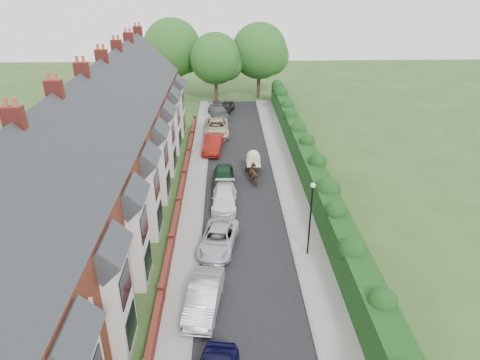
% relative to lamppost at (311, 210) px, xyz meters
% --- Properties ---
extents(ground, '(140.00, 140.00, 0.00)m').
position_rel_lamppost_xyz_m(ground, '(-3.40, -4.00, -3.30)').
color(ground, '#2D4C1E').
rests_on(ground, ground).
extents(road, '(6.00, 58.00, 0.02)m').
position_rel_lamppost_xyz_m(road, '(-3.90, 7.00, -3.29)').
color(road, black).
rests_on(road, ground).
extents(pavement_hedge_side, '(2.20, 58.00, 0.12)m').
position_rel_lamppost_xyz_m(pavement_hedge_side, '(0.20, 7.00, -3.24)').
color(pavement_hedge_side, gray).
rests_on(pavement_hedge_side, ground).
extents(pavement_house_side, '(1.70, 58.00, 0.12)m').
position_rel_lamppost_xyz_m(pavement_house_side, '(-7.75, 7.00, -3.24)').
color(pavement_house_side, gray).
rests_on(pavement_house_side, ground).
extents(kerb_hedge_side, '(0.18, 58.00, 0.13)m').
position_rel_lamppost_xyz_m(kerb_hedge_side, '(-0.85, 7.00, -3.23)').
color(kerb_hedge_side, gray).
rests_on(kerb_hedge_side, ground).
extents(kerb_house_side, '(0.18, 58.00, 0.13)m').
position_rel_lamppost_xyz_m(kerb_house_side, '(-6.95, 7.00, -3.23)').
color(kerb_house_side, gray).
rests_on(kerb_house_side, ground).
extents(hedge, '(2.10, 58.00, 2.85)m').
position_rel_lamppost_xyz_m(hedge, '(2.00, 7.00, -1.70)').
color(hedge, black).
rests_on(hedge, ground).
extents(terrace_row, '(9.05, 40.50, 11.50)m').
position_rel_lamppost_xyz_m(terrace_row, '(-14.27, 5.98, 1.18)').
color(terrace_row, brown).
rests_on(terrace_row, ground).
extents(garden_wall_row, '(0.35, 40.35, 1.10)m').
position_rel_lamppost_xyz_m(garden_wall_row, '(-8.75, 6.00, -2.84)').
color(garden_wall_row, maroon).
rests_on(garden_wall_row, ground).
extents(lamppost, '(0.32, 0.32, 5.16)m').
position_rel_lamppost_xyz_m(lamppost, '(0.00, 0.00, 0.00)').
color(lamppost, black).
rests_on(lamppost, ground).
extents(tree_far_left, '(7.14, 6.80, 9.29)m').
position_rel_lamppost_xyz_m(tree_far_left, '(-6.05, 36.08, 2.41)').
color(tree_far_left, '#332316').
rests_on(tree_far_left, ground).
extents(tree_far_right, '(7.98, 7.60, 10.31)m').
position_rel_lamppost_xyz_m(tree_far_right, '(-0.01, 38.08, 3.02)').
color(tree_far_right, '#332316').
rests_on(tree_far_right, ground).
extents(tree_far_back, '(8.40, 8.00, 10.82)m').
position_rel_lamppost_xyz_m(tree_far_back, '(-11.99, 39.08, 3.32)').
color(tree_far_back, '#332316').
rests_on(tree_far_back, ground).
extents(car_silver_a, '(2.24, 4.78, 1.52)m').
position_rel_lamppost_xyz_m(car_silver_a, '(-6.40, -4.60, -2.54)').
color(car_silver_a, '#A3A3A7').
rests_on(car_silver_a, ground).
extents(car_silver_b, '(3.05, 5.12, 1.33)m').
position_rel_lamppost_xyz_m(car_silver_b, '(-5.71, 1.00, -2.63)').
color(car_silver_b, silver).
rests_on(car_silver_b, ground).
extents(car_white, '(2.00, 4.61, 1.32)m').
position_rel_lamppost_xyz_m(car_white, '(-5.30, 6.60, -2.64)').
color(car_white, white).
rests_on(car_white, ground).
extents(car_green, '(1.86, 4.36, 1.47)m').
position_rel_lamppost_xyz_m(car_green, '(-5.38, 10.18, -2.56)').
color(car_green, black).
rests_on(car_green, ground).
extents(car_red, '(2.13, 4.99, 1.60)m').
position_rel_lamppost_xyz_m(car_red, '(-6.40, 17.80, -2.50)').
color(car_red, maroon).
rests_on(car_red, ground).
extents(car_beige, '(2.80, 5.85, 1.61)m').
position_rel_lamppost_xyz_m(car_beige, '(-6.15, 22.74, -2.49)').
color(car_beige, beige).
rests_on(car_beige, ground).
extents(car_grey, '(3.05, 5.23, 1.42)m').
position_rel_lamppost_xyz_m(car_grey, '(-6.02, 29.00, -2.58)').
color(car_grey, '#4C4E53').
rests_on(car_grey, ground).
extents(car_black, '(2.50, 4.30, 1.37)m').
position_rel_lamppost_xyz_m(car_black, '(-5.05, 31.00, -2.61)').
color(car_black, black).
rests_on(car_black, ground).
extents(horse, '(1.39, 2.09, 1.62)m').
position_rel_lamppost_xyz_m(horse, '(-2.70, 10.40, -2.48)').
color(horse, '#442E19').
rests_on(horse, ground).
extents(horse_cart, '(1.27, 2.80, 2.02)m').
position_rel_lamppost_xyz_m(horse_cart, '(-2.70, 12.47, -2.14)').
color(horse_cart, black).
rests_on(horse_cart, ground).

